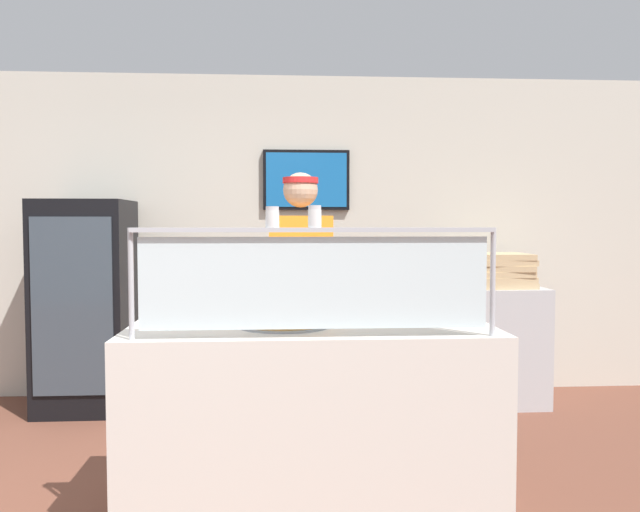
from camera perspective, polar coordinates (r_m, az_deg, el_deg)
ground_plane at (r=3.98m, az=-1.25°, el=-18.46°), size 12.00×12.00×0.00m
shop_rear_unit at (r=5.44m, az=-2.05°, el=1.93°), size 6.19×0.13×2.70m
serving_counter at (r=3.23m, az=-0.76°, el=-14.68°), size 1.79×0.75×0.95m
sneeze_guard at (r=2.78m, az=-0.43°, el=-1.21°), size 1.62×0.06×0.49m
pizza_tray at (r=3.13m, az=-3.27°, el=-6.02°), size 0.46×0.46×0.04m
pizza_server at (r=3.10m, az=-3.84°, el=-5.68°), size 0.09×0.28×0.01m
parmesan_shaker at (r=2.76m, az=-4.31°, el=3.40°), size 0.06×0.06×0.09m
pepper_flake_shaker at (r=2.77m, az=-0.48°, el=3.45°), size 0.06×0.06×0.10m
worker_figure at (r=3.84m, az=-1.69°, el=-3.75°), size 0.41×0.50×1.76m
drink_fridge at (r=5.25m, az=-20.36°, el=-4.18°), size 0.68×0.65×1.63m
prep_shelf at (r=5.34m, az=15.69°, el=-7.74°), size 0.70×0.55×0.94m
pizza_box_stack at (r=5.27m, az=15.78°, el=-1.24°), size 0.49×0.49×0.27m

